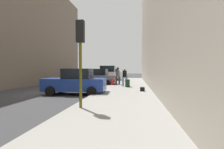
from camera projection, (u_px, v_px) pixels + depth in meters
The scene contains 12 objects.
ground_plane at pixel (43, 93), 12.94m from camera, with size 120.00×120.00×0.00m, color #38383A.
sidewalk at pixel (124, 93), 12.16m from camera, with size 4.00×40.00×0.15m, color gray.
parked_blue_sedan at pixel (76, 82), 12.14m from camera, with size 4.27×2.19×1.79m.
parked_gray_coupe at pixel (97, 77), 18.91m from camera, with size 4.23×2.12×1.79m.
parked_white_van at pixel (107, 74), 25.69m from camera, with size 4.63×2.11×2.25m.
parked_red_hatchback at pixel (112, 74), 31.70m from camera, with size 4.25×2.16×1.79m.
fire_hydrant at pixel (112, 82), 17.64m from camera, with size 0.42×0.22×0.70m.
traffic_light at pixel (80, 45), 7.18m from camera, with size 0.32×0.32×3.60m.
pedestrian_in_jeans at pixel (125, 76), 16.55m from camera, with size 0.53×0.49×1.71m.
pedestrian_with_beanie at pixel (118, 75), 18.17m from camera, with size 0.51×0.42×1.78m.
rolling_suitcase at pixel (127, 83), 15.74m from camera, with size 0.44×0.61×1.04m.
duffel_bag at pixel (142, 89), 12.75m from camera, with size 0.32×0.44×0.28m.
Camera 1 is at (6.72, -12.12, 1.75)m, focal length 28.00 mm.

